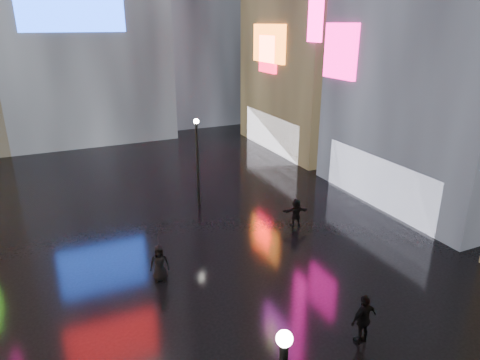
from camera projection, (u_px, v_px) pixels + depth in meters
ground at (180, 219)px, 23.64m from camera, size 140.00×140.00×0.00m
lamp_far at (198, 157)px, 24.53m from camera, size 0.30×0.30×5.20m
pedestrian_3 at (364, 319)px, 14.28m from camera, size 1.12×0.57×1.84m
pedestrian_4 at (160, 263)px, 17.79m from camera, size 0.91×0.73×1.62m
pedestrian_5 at (296, 213)px, 22.62m from camera, size 1.49×0.76×1.53m
umbrella_2 at (158, 237)px, 17.38m from camera, size 0.88×0.89×0.80m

